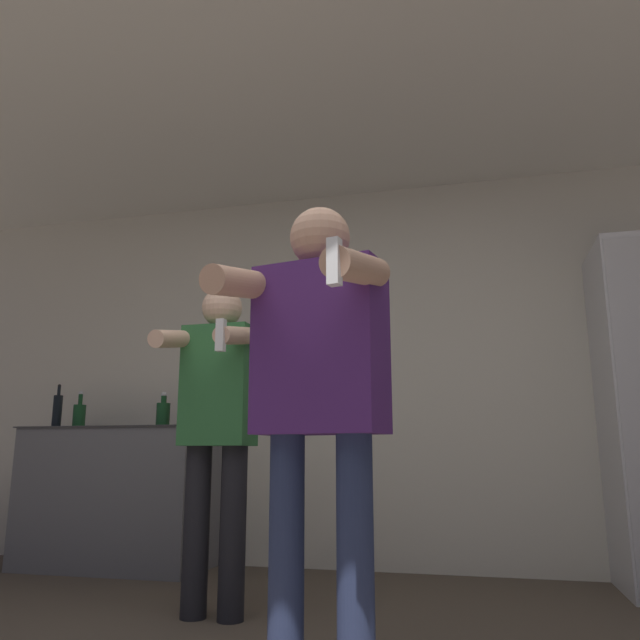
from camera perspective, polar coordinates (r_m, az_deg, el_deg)
name	(u,v)px	position (r m, az deg, el deg)	size (l,w,h in m)	color
wall_back	(369,371)	(4.24, 4.48, -4.64)	(7.00, 0.06, 2.55)	beige
ceiling_slab	(320,86)	(3.42, 0.03, 20.61)	(7.00, 3.16, 0.05)	silver
counter	(119,496)	(4.47, -17.86, -15.11)	(1.24, 0.63, 0.90)	slate
bottle_brown_liquor	(57,410)	(4.70, -22.89, -7.63)	(0.06, 0.06, 0.30)	black
bottle_tall_gin	(185,411)	(4.20, -12.26, -8.13)	(0.09, 0.09, 0.26)	maroon
bottle_dark_rum	(79,415)	(4.60, -21.15, -8.08)	(0.08, 0.08, 0.25)	#194723
bottle_amber_bourbon	(163,413)	(4.27, -14.15, -8.25)	(0.09, 0.09, 0.23)	#194723
person_woman_foreground	(318,377)	(2.13, -0.16, -5.28)	(0.59, 0.55, 1.59)	navy
person_man_side	(217,416)	(3.02, -9.36, -8.66)	(0.40, 0.47, 1.53)	black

